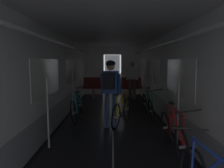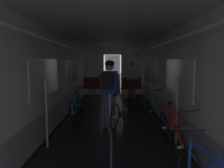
# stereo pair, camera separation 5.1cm
# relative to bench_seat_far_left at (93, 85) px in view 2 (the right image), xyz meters

# --- Properties ---
(train_car_shell) EXTENTS (3.14, 12.34, 2.57)m
(train_car_shell) POSITION_rel_bench_seat_far_left_xyz_m (0.90, -4.47, 1.13)
(train_car_shell) COLOR black
(train_car_shell) RESTS_ON ground
(bench_seat_far_left) EXTENTS (0.98, 0.51, 0.95)m
(bench_seat_far_left) POSITION_rel_bench_seat_far_left_xyz_m (0.00, 0.00, 0.00)
(bench_seat_far_left) COLOR gray
(bench_seat_far_left) RESTS_ON ground
(bench_seat_far_right) EXTENTS (0.98, 0.51, 0.95)m
(bench_seat_far_right) POSITION_rel_bench_seat_far_left_xyz_m (1.80, 0.00, 0.00)
(bench_seat_far_right) COLOR gray
(bench_seat_far_right) RESTS_ON ground
(bicycle_red) EXTENTS (0.44, 1.69, 0.95)m
(bicycle_red) POSITION_rel_bench_seat_far_left_xyz_m (2.01, -6.24, -0.19)
(bicycle_red) COLOR black
(bicycle_red) RESTS_ON ground
(bicycle_green) EXTENTS (0.44, 1.69, 0.96)m
(bicycle_green) POSITION_rel_bench_seat_far_left_xyz_m (1.97, -3.73, -0.19)
(bicycle_green) COLOR black
(bicycle_green) RESTS_ON ground
(bicycle_teal) EXTENTS (0.44, 1.69, 0.96)m
(bicycle_teal) POSITION_rel_bench_seat_far_left_xyz_m (-0.13, -3.95, -0.19)
(bicycle_teal) COLOR black
(bicycle_teal) RESTS_ON ground
(person_cyclist_aisle) EXTENTS (0.56, 0.46, 1.73)m
(person_cyclist_aisle) POSITION_rel_bench_seat_far_left_xyz_m (0.84, -4.71, 0.50)
(person_cyclist_aisle) COLOR #384C75
(person_cyclist_aisle) RESTS_ON ground
(bicycle_yellow_in_aisle) EXTENTS (0.66, 1.62, 0.94)m
(bicycle_yellow_in_aisle) POSITION_rel_bench_seat_far_left_xyz_m (1.14, -4.44, -0.18)
(bicycle_yellow_in_aisle) COLOR black
(bicycle_yellow_in_aisle) RESTS_ON ground
(person_standing_near_bench) EXTENTS (0.53, 0.23, 1.69)m
(person_standing_near_bench) POSITION_rel_bench_seat_far_left_xyz_m (1.80, -0.38, 0.41)
(person_standing_near_bench) COLOR brown
(person_standing_near_bench) RESTS_ON ground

